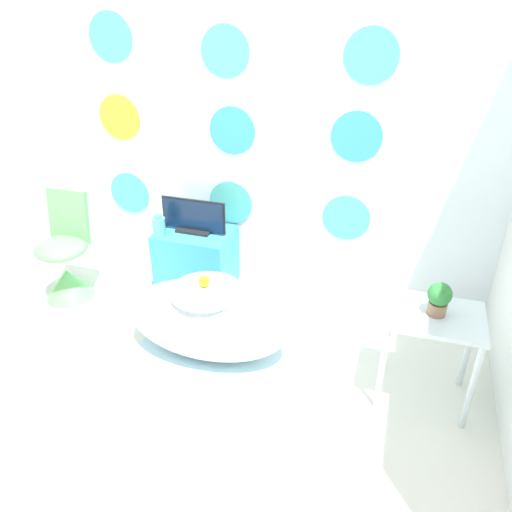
{
  "coord_description": "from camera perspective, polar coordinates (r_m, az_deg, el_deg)",
  "views": [
    {
      "loc": [
        1.16,
        -1.47,
        2.01
      ],
      "look_at": [
        0.45,
        0.79,
        0.69
      ],
      "focal_mm": 35.0,
      "sensor_mm": 36.0,
      "label": 1
    }
  ],
  "objects": [
    {
      "name": "chair",
      "position": [
        3.75,
        -20.89,
        -0.95
      ],
      "size": [
        0.36,
        0.36,
        0.76
      ],
      "color": "#66C166",
      "rests_on": "ground_plane"
    },
    {
      "name": "vase",
      "position": [
        3.5,
        -11.03,
        3.36
      ],
      "size": [
        0.09,
        0.09,
        0.16
      ],
      "color": "#51B2AD",
      "rests_on": "tv_cabinet"
    },
    {
      "name": "tv_cabinet",
      "position": [
        3.65,
        -6.85,
        -0.37
      ],
      "size": [
        0.53,
        0.39,
        0.45
      ],
      "color": "#389ED6",
      "rests_on": "ground_plane"
    },
    {
      "name": "bathtub",
      "position": [
        3.03,
        -5.57,
        -7.19
      ],
      "size": [
        1.0,
        0.53,
        0.44
      ],
      "color": "white",
      "rests_on": "ground_plane"
    },
    {
      "name": "wall_back_dotted",
      "position": [
        3.41,
        -2.82,
        16.98
      ],
      "size": [
        4.6,
        0.05,
        2.6
      ],
      "color": "white",
      "rests_on": "ground_plane"
    },
    {
      "name": "rug",
      "position": [
        3.01,
        -6.09,
        -12.84
      ],
      "size": [
        0.94,
        0.75,
        0.01
      ],
      "color": "silver",
      "rests_on": "ground_plane"
    },
    {
      "name": "side_table",
      "position": [
        2.72,
        19.48,
        -8.03
      ],
      "size": [
        0.48,
        0.37,
        0.55
      ],
      "color": "silver",
      "rests_on": "ground_plane"
    },
    {
      "name": "tv",
      "position": [
        3.51,
        -7.15,
        4.35
      ],
      "size": [
        0.47,
        0.12,
        0.24
      ],
      "color": "black",
      "rests_on": "tv_cabinet"
    },
    {
      "name": "rubber_duck",
      "position": [
        2.9,
        -5.97,
        -2.83
      ],
      "size": [
        0.07,
        0.07,
        0.08
      ],
      "color": "yellow",
      "rests_on": "bathtub"
    },
    {
      "name": "ground_plane",
      "position": [
        2.75,
        -14.81,
        -19.25
      ],
      "size": [
        12.0,
        12.0,
        0.0
      ],
      "primitive_type": "plane",
      "color": "silver"
    },
    {
      "name": "potted_plant_left",
      "position": [
        2.61,
        20.2,
        -4.51
      ],
      "size": [
        0.12,
        0.12,
        0.18
      ],
      "color": "#8C6B4C",
      "rests_on": "side_table"
    }
  ]
}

